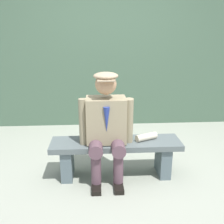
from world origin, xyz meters
name	(u,v)px	position (x,y,z in m)	size (l,w,h in m)	color
ground_plane	(116,175)	(0.00, 0.00, 0.00)	(30.00, 30.00, 0.00)	gray
bench	(116,152)	(0.00, 0.00, 0.30)	(1.48, 0.38, 0.43)	#505A5C
seated_man	(106,123)	(0.11, 0.05, 0.67)	(0.60, 0.56, 1.23)	gray
rolled_magazine	(146,137)	(-0.35, -0.01, 0.47)	(0.08, 0.08, 0.26)	beige
stadium_wall	(108,63)	(0.00, -1.91, 1.10)	(12.00, 0.24, 2.21)	#435D49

